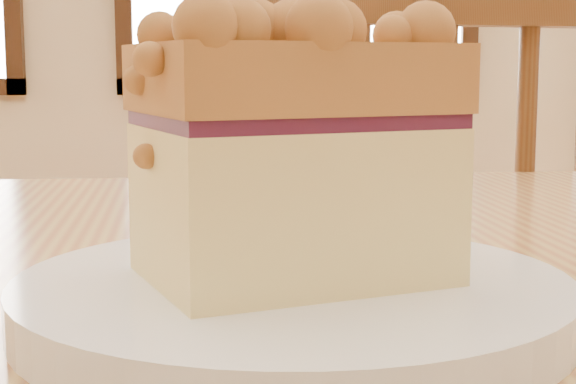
{
  "coord_description": "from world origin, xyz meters",
  "views": [
    {
      "loc": [
        -0.03,
        -0.36,
        0.86
      ],
      "look_at": [
        -0.01,
        0.03,
        0.8
      ],
      "focal_mm": 55.0,
      "sensor_mm": 36.0,
      "label": 1
    }
  ],
  "objects": [
    {
      "name": "cake_slice",
      "position": [
        -0.01,
        0.0,
        0.83
      ],
      "size": [
        0.15,
        0.13,
        0.12
      ],
      "rotation": [
        0.0,
        0.0,
        0.35
      ],
      "color": "#EEE186",
      "rests_on": "plate"
    },
    {
      "name": "plate",
      "position": [
        -0.01,
        0.0,
        0.76
      ],
      "size": [
        0.24,
        0.24,
        0.02
      ],
      "color": "white",
      "rests_on": "cafe_table_main"
    },
    {
      "name": "cafe_chair_main",
      "position": [
        0.14,
        0.66,
        0.49
      ],
      "size": [
        0.53,
        0.53,
        0.97
      ],
      "rotation": [
        0.0,
        0.0,
        3.39
      ],
      "color": "brown",
      "rests_on": "ground"
    }
  ]
}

